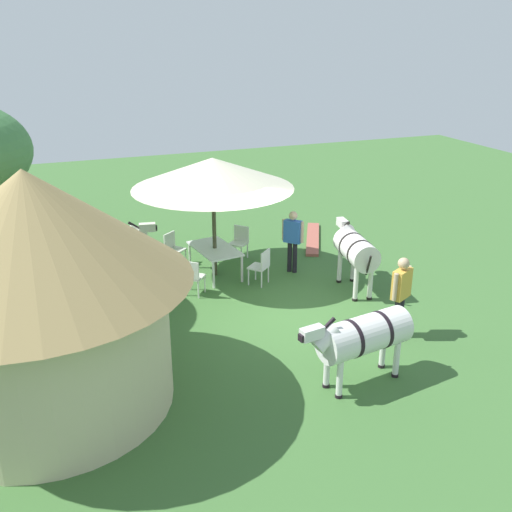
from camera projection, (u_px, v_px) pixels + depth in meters
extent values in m
plane|color=#3C6731|center=(281.00, 307.00, 13.24)|extent=(36.00, 36.00, 0.00)
cylinder|color=beige|center=(47.00, 344.00, 9.52)|extent=(4.00, 4.00, 2.21)
cone|color=#957F4E|center=(30.00, 228.00, 8.78)|extent=(4.90, 4.90, 1.81)
cylinder|color=#43412D|center=(214.00, 233.00, 14.59)|extent=(0.10, 0.10, 2.30)
cone|color=beige|center=(213.00, 173.00, 14.03)|extent=(3.97, 3.97, 0.74)
cube|color=silver|center=(215.00, 249.00, 14.75)|extent=(1.70, 1.12, 0.04)
cylinder|color=silver|center=(214.00, 275.00, 14.11)|extent=(0.06, 0.06, 0.70)
cylinder|color=silver|center=(190.00, 256.00, 15.31)|extent=(0.06, 0.06, 0.70)
cylinder|color=silver|center=(242.00, 269.00, 14.46)|extent=(0.06, 0.06, 0.70)
cylinder|color=silver|center=(217.00, 251.00, 15.66)|extent=(0.06, 0.06, 0.70)
cube|color=silver|center=(194.00, 277.00, 13.75)|extent=(0.61, 0.61, 0.04)
cube|color=silver|center=(190.00, 271.00, 13.50)|extent=(0.32, 0.36, 0.45)
cylinder|color=silver|center=(190.00, 281.00, 14.05)|extent=(0.04, 0.04, 0.45)
cylinder|color=silver|center=(205.00, 283.00, 13.93)|extent=(0.04, 0.04, 0.45)
cylinder|color=silver|center=(184.00, 287.00, 13.74)|extent=(0.04, 0.04, 0.45)
cylinder|color=silver|center=(198.00, 289.00, 13.62)|extent=(0.04, 0.04, 0.45)
cube|color=white|center=(259.00, 267.00, 14.32)|extent=(0.61, 0.61, 0.04)
cube|color=white|center=(265.00, 260.00, 14.16)|extent=(0.33, 0.35, 0.45)
cylinder|color=white|center=(249.00, 277.00, 14.32)|extent=(0.04, 0.04, 0.45)
cylinder|color=white|center=(256.00, 271.00, 14.63)|extent=(0.04, 0.04, 0.45)
cylinder|color=white|center=(262.00, 279.00, 14.17)|extent=(0.04, 0.04, 0.45)
cylinder|color=white|center=(268.00, 274.00, 14.48)|extent=(0.04, 0.04, 0.45)
cube|color=silver|center=(238.00, 243.00, 15.88)|extent=(0.61, 0.61, 0.04)
cube|color=silver|center=(241.00, 234.00, 15.96)|extent=(0.35, 0.33, 0.45)
cylinder|color=silver|center=(241.00, 254.00, 15.73)|extent=(0.04, 0.04, 0.45)
cylinder|color=silver|center=(229.00, 252.00, 15.89)|extent=(0.04, 0.04, 0.45)
cylinder|color=silver|center=(247.00, 250.00, 16.03)|extent=(0.04, 0.04, 0.45)
cylinder|color=silver|center=(235.00, 248.00, 16.19)|extent=(0.04, 0.04, 0.45)
cube|color=silver|center=(176.00, 250.00, 15.41)|extent=(0.60, 0.61, 0.04)
cube|color=silver|center=(169.00, 241.00, 15.41)|extent=(0.31, 0.36, 0.45)
cylinder|color=silver|center=(186.00, 257.00, 15.57)|extent=(0.04, 0.04, 0.45)
cylinder|color=silver|center=(177.00, 261.00, 15.26)|extent=(0.04, 0.04, 0.45)
cylinder|color=silver|center=(175.00, 254.00, 15.73)|extent=(0.04, 0.04, 0.45)
cylinder|color=silver|center=(166.00, 259.00, 15.42)|extent=(0.04, 0.04, 0.45)
cylinder|color=black|center=(295.00, 257.00, 15.01)|extent=(0.12, 0.12, 0.82)
cylinder|color=black|center=(290.00, 257.00, 15.07)|extent=(0.12, 0.12, 0.82)
cube|color=#2E60B8|center=(293.00, 231.00, 14.79)|extent=(0.46, 0.45, 0.58)
cylinder|color=#DAB190|center=(302.00, 232.00, 14.68)|extent=(0.09, 0.09, 0.55)
cylinder|color=#DAB190|center=(284.00, 229.00, 14.88)|extent=(0.09, 0.09, 0.55)
sphere|color=#DAB190|center=(293.00, 216.00, 14.63)|extent=(0.22, 0.22, 0.22)
cylinder|color=black|center=(397.00, 318.00, 11.83)|extent=(0.13, 0.13, 0.86)
cylinder|color=black|center=(400.00, 315.00, 11.93)|extent=(0.13, 0.13, 0.86)
cube|color=gold|center=(402.00, 284.00, 11.61)|extent=(0.41, 0.51, 0.61)
cylinder|color=tan|center=(395.00, 287.00, 11.42)|extent=(0.09, 0.09, 0.57)
cylinder|color=tan|center=(408.00, 279.00, 11.79)|extent=(0.09, 0.09, 0.57)
sphere|color=tan|center=(404.00, 263.00, 11.45)|extent=(0.23, 0.23, 0.23)
cylinder|color=silver|center=(356.00, 250.00, 13.72)|extent=(1.52, 0.86, 0.65)
cylinder|color=black|center=(361.00, 254.00, 13.46)|extent=(0.18, 0.67, 0.66)
cylinder|color=black|center=(352.00, 246.00, 13.96)|extent=(0.18, 0.67, 0.66)
cylinder|color=silver|center=(346.00, 233.00, 14.31)|extent=(0.57, 0.37, 0.50)
cube|color=silver|center=(342.00, 223.00, 14.51)|extent=(0.42, 0.24, 0.20)
cube|color=black|center=(340.00, 222.00, 14.68)|extent=(0.14, 0.14, 0.12)
cube|color=black|center=(346.00, 225.00, 14.24)|extent=(0.37, 0.09, 0.28)
cylinder|color=silver|center=(340.00, 267.00, 14.42)|extent=(0.11, 0.11, 0.82)
cylinder|color=black|center=(339.00, 281.00, 14.56)|extent=(0.13, 0.13, 0.06)
cylinder|color=silver|center=(353.00, 266.00, 14.49)|extent=(0.11, 0.11, 0.82)
cylinder|color=black|center=(352.00, 280.00, 14.63)|extent=(0.13, 0.13, 0.06)
cylinder|color=silver|center=(356.00, 285.00, 13.43)|extent=(0.11, 0.11, 0.82)
cylinder|color=black|center=(355.00, 299.00, 13.56)|extent=(0.13, 0.13, 0.06)
cylinder|color=silver|center=(370.00, 283.00, 13.50)|extent=(0.11, 0.11, 0.82)
cylinder|color=black|center=(369.00, 298.00, 13.63)|extent=(0.13, 0.13, 0.06)
cylinder|color=black|center=(368.00, 265.00, 13.06)|extent=(0.24, 0.08, 0.53)
cylinder|color=silver|center=(107.00, 243.00, 14.27)|extent=(0.93, 1.51, 0.71)
cylinder|color=black|center=(96.00, 244.00, 14.22)|extent=(0.73, 0.19, 0.72)
cylinder|color=black|center=(118.00, 242.00, 14.32)|extent=(0.73, 0.19, 0.72)
cylinder|color=silver|center=(136.00, 234.00, 14.34)|extent=(0.40, 0.60, 0.52)
cube|color=silver|center=(147.00, 227.00, 14.33)|extent=(0.24, 0.42, 0.20)
cube|color=black|center=(155.00, 228.00, 14.38)|extent=(0.14, 0.14, 0.12)
cube|color=black|center=(136.00, 226.00, 14.27)|extent=(0.10, 0.37, 0.28)
cylinder|color=silver|center=(132.00, 263.00, 14.78)|extent=(0.11, 0.11, 0.75)
cylinder|color=black|center=(133.00, 275.00, 14.91)|extent=(0.13, 0.13, 0.06)
cylinder|color=silver|center=(132.00, 268.00, 14.43)|extent=(0.11, 0.11, 0.75)
cylinder|color=black|center=(133.00, 281.00, 14.55)|extent=(0.13, 0.13, 0.06)
cylinder|color=silver|center=(88.00, 266.00, 14.58)|extent=(0.11, 0.11, 0.75)
cylinder|color=black|center=(89.00, 278.00, 14.71)|extent=(0.13, 0.13, 0.06)
cylinder|color=silver|center=(87.00, 272.00, 14.23)|extent=(0.11, 0.11, 0.75)
cylinder|color=black|center=(88.00, 285.00, 14.35)|extent=(0.13, 0.13, 0.06)
cylinder|color=black|center=(76.00, 249.00, 14.17)|extent=(0.09, 0.24, 0.53)
cylinder|color=silver|center=(364.00, 335.00, 10.11)|extent=(0.93, 1.78, 0.67)
cylinder|color=black|center=(379.00, 330.00, 10.27)|extent=(0.68, 0.19, 0.68)
cylinder|color=black|center=(351.00, 339.00, 9.97)|extent=(0.68, 0.19, 0.68)
cylinder|color=silver|center=(326.00, 337.00, 9.65)|extent=(0.38, 0.58, 0.50)
cube|color=silver|center=(312.00, 333.00, 9.46)|extent=(0.24, 0.42, 0.20)
cube|color=black|center=(303.00, 337.00, 9.39)|extent=(0.14, 0.14, 0.12)
cube|color=black|center=(326.00, 327.00, 9.58)|extent=(0.10, 0.37, 0.28)
cylinder|color=silver|center=(340.00, 380.00, 9.88)|extent=(0.11, 0.11, 0.71)
cylinder|color=black|center=(339.00, 396.00, 10.00)|extent=(0.13, 0.13, 0.06)
cylinder|color=silver|center=(327.00, 369.00, 10.18)|extent=(0.11, 0.11, 0.71)
cylinder|color=black|center=(326.00, 385.00, 10.30)|extent=(0.13, 0.13, 0.06)
cylinder|color=silver|center=(396.00, 360.00, 10.49)|extent=(0.11, 0.11, 0.71)
cylinder|color=black|center=(395.00, 375.00, 10.60)|extent=(0.13, 0.13, 0.06)
cylinder|color=silver|center=(383.00, 350.00, 10.78)|extent=(0.11, 0.11, 0.71)
cylinder|color=black|center=(381.00, 366.00, 10.90)|extent=(0.13, 0.13, 0.06)
cylinder|color=black|center=(402.00, 327.00, 10.57)|extent=(0.09, 0.24, 0.53)
cube|color=#A05345|center=(313.00, 239.00, 17.47)|extent=(2.66, 1.58, 0.08)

